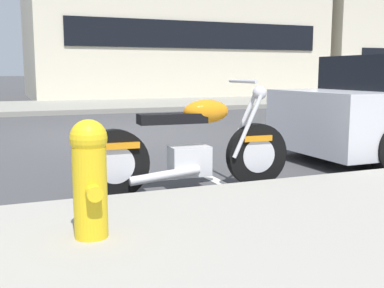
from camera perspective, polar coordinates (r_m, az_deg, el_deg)
ground_plane at (r=9.30m, az=-8.08°, el=1.06°), size 260.00×260.00×0.00m
sidewalk_far_curb at (r=21.62m, az=19.19°, el=5.14°), size 120.00×5.00×0.14m
parking_stall_stripe at (r=5.39m, az=2.84°, el=-4.36°), size 0.12×2.20×0.01m
parked_motorcycle at (r=4.83m, az=-0.06°, el=-0.60°), size 2.20×0.62×1.13m
fire_hydrant at (r=3.15m, az=-12.12°, el=-3.72°), size 0.24×0.36×0.78m
townhouse_mid_block at (r=33.04m, az=21.79°, el=13.04°), size 14.92×10.86×8.18m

